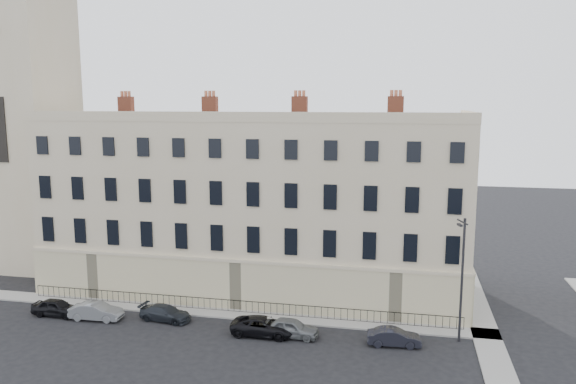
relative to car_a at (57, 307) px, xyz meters
name	(u,v)px	position (x,y,z in m)	size (l,w,h in m)	color
ground	(295,348)	(19.39, -1.96, -0.66)	(160.00, 160.00, 0.00)	black
terrace	(255,205)	(13.42, 10.00, 6.83)	(36.22, 12.22, 17.00)	#C4B491
church_tower	(22,80)	(-10.61, 12.03, 18.00)	(8.00, 8.13, 44.00)	#C4B491
pavement_terrace	(185,310)	(9.39, 3.04, -0.60)	(48.00, 2.00, 0.12)	gray
pavement_east_return	(481,318)	(32.39, 6.04, -0.60)	(2.00, 24.00, 0.12)	gray
railings	(234,306)	(13.39, 3.44, -0.11)	(35.00, 0.04, 0.96)	black
car_a	(57,307)	(0.00, 0.00, 0.00)	(1.56, 3.88, 1.32)	black
car_b	(96,311)	(3.46, -0.09, 0.00)	(1.41, 4.04, 1.33)	slate
car_c	(165,313)	(8.73, 0.83, -0.07)	(1.65, 4.06, 1.18)	#1F2329
car_d	(264,326)	(16.76, -0.23, -0.01)	(2.16, 4.68, 1.30)	black
car_e	(291,328)	(18.78, -0.14, 0.01)	(1.58, 3.93, 1.34)	slate
car_f	(394,337)	(25.96, -0.11, -0.06)	(1.28, 3.66, 1.21)	black
streetlamp	(462,275)	(30.35, 1.39, 4.21)	(0.73, 1.85, 8.79)	#2C2C30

